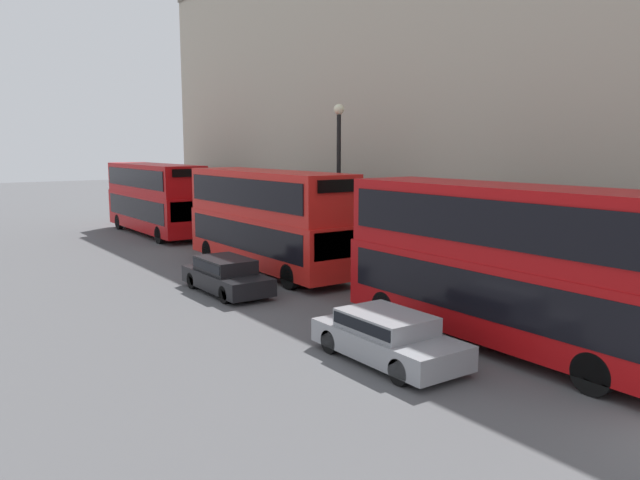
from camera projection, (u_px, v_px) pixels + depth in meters
name	position (u px, v px, depth m)	size (l,w,h in m)	color
bus_leading	(503.00, 259.00, 16.93)	(2.59, 10.20, 4.44)	#B20C0F
bus_second_in_queue	(267.00, 216.00, 27.31)	(2.59, 10.52, 4.41)	red
bus_third_in_queue	(155.00, 196.00, 38.61)	(2.59, 10.66, 4.38)	#B20C0F
car_dark_sedan	(388.00, 336.00, 15.91)	(1.88, 4.28, 1.26)	gray
car_hatchback	(226.00, 274.00, 23.39)	(1.76, 4.41, 1.32)	black
street_lamp	(339.00, 172.00, 26.17)	(0.44, 0.44, 7.20)	black
pedestrian	(182.00, 216.00, 42.35)	(0.36, 0.36, 1.67)	brown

